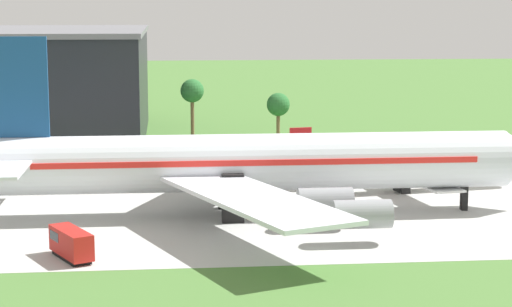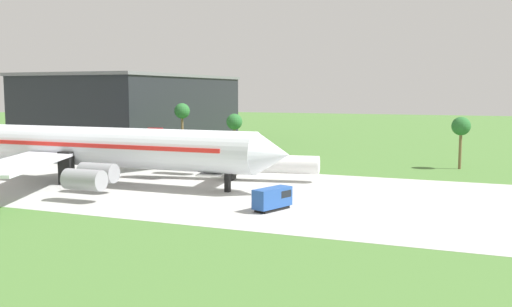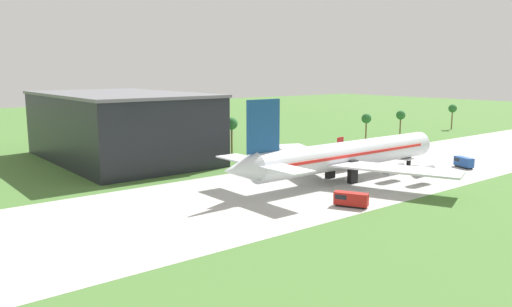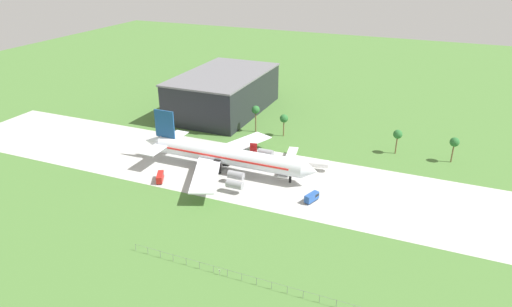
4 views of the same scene
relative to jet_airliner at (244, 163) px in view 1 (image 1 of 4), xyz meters
name	(u,v)px [view 1 (image 1 of 4)]	position (x,y,z in m)	size (l,w,h in m)	color
jet_airliner	(244,163)	(0.00, 0.00, 0.00)	(70.50, 56.94, 20.08)	silver
regional_aircraft	(401,170)	(20.81, 11.00, -3.06)	(30.13, 27.27, 8.71)	white
fuel_truck	(71,243)	(-17.66, -16.73, -4.42)	(4.68, 6.66, 2.82)	black
terminal_building	(39,86)	(-30.37, 60.07, 3.82)	(36.72, 61.20, 19.47)	black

